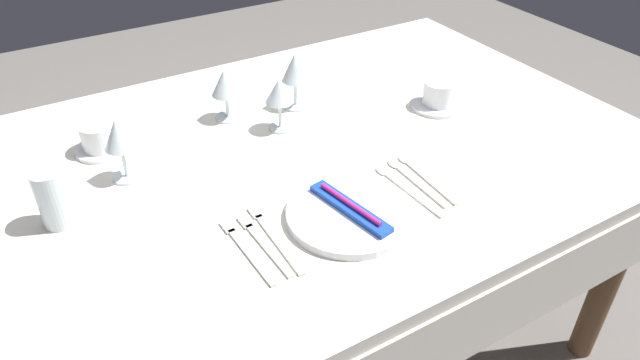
{
  "coord_description": "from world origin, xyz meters",
  "views": [
    {
      "loc": [
        -0.49,
        -1.03,
        1.49
      ],
      "look_at": [
        0.02,
        -0.16,
        0.76
      ],
      "focal_mm": 32.14,
      "sensor_mm": 36.0,
      "label": 1
    }
  ],
  "objects_px": {
    "spoon_soup": "(401,184)",
    "wine_glass_left": "(295,71)",
    "fork_salad": "(245,248)",
    "wine_glass_centre": "(279,94)",
    "drink_tumbler": "(55,201)",
    "fork_outer": "(273,236)",
    "wine_glass_right": "(225,85)",
    "wine_glass_far": "(119,138)",
    "spoon_tea": "(420,172)",
    "fork_inner": "(262,242)",
    "coffee_cup_right": "(100,135)",
    "coffee_cup_left": "(438,92)",
    "dinner_plate": "(350,214)",
    "toothbrush_package": "(350,207)",
    "spoon_dessert": "(409,176)"
  },
  "relations": [
    {
      "from": "fork_salad",
      "to": "toothbrush_package",
      "type": "bearing_deg",
      "value": -5.31
    },
    {
      "from": "fork_inner",
      "to": "wine_glass_centre",
      "type": "height_order",
      "value": "wine_glass_centre"
    },
    {
      "from": "fork_salad",
      "to": "coffee_cup_right",
      "type": "distance_m",
      "value": 0.52
    },
    {
      "from": "fork_outer",
      "to": "spoon_tea",
      "type": "bearing_deg",
      "value": 3.54
    },
    {
      "from": "spoon_soup",
      "to": "wine_glass_far",
      "type": "distance_m",
      "value": 0.62
    },
    {
      "from": "toothbrush_package",
      "to": "spoon_tea",
      "type": "distance_m",
      "value": 0.23
    },
    {
      "from": "fork_salad",
      "to": "drink_tumbler",
      "type": "distance_m",
      "value": 0.39
    },
    {
      "from": "toothbrush_package",
      "to": "spoon_soup",
      "type": "height_order",
      "value": "toothbrush_package"
    },
    {
      "from": "dinner_plate",
      "to": "fork_inner",
      "type": "height_order",
      "value": "dinner_plate"
    },
    {
      "from": "fork_inner",
      "to": "coffee_cup_right",
      "type": "height_order",
      "value": "coffee_cup_right"
    },
    {
      "from": "coffee_cup_right",
      "to": "spoon_dessert",
      "type": "bearing_deg",
      "value": -39.53
    },
    {
      "from": "wine_glass_left",
      "to": "coffee_cup_right",
      "type": "bearing_deg",
      "value": 175.19
    },
    {
      "from": "fork_inner",
      "to": "spoon_tea",
      "type": "height_order",
      "value": "spoon_tea"
    },
    {
      "from": "spoon_dessert",
      "to": "wine_glass_right",
      "type": "height_order",
      "value": "wine_glass_right"
    },
    {
      "from": "spoon_soup",
      "to": "wine_glass_left",
      "type": "relative_size",
      "value": 1.44
    },
    {
      "from": "dinner_plate",
      "to": "coffee_cup_left",
      "type": "distance_m",
      "value": 0.54
    },
    {
      "from": "fork_outer",
      "to": "wine_glass_far",
      "type": "xyz_separation_m",
      "value": [
        -0.19,
        0.34,
        0.1
      ]
    },
    {
      "from": "fork_outer",
      "to": "wine_glass_far",
      "type": "bearing_deg",
      "value": 119.01
    },
    {
      "from": "fork_inner",
      "to": "wine_glass_left",
      "type": "relative_size",
      "value": 1.35
    },
    {
      "from": "wine_glass_far",
      "to": "fork_outer",
      "type": "bearing_deg",
      "value": -60.99
    },
    {
      "from": "coffee_cup_left",
      "to": "drink_tumbler",
      "type": "xyz_separation_m",
      "value": [
        -0.98,
        0.0,
        0.01
      ]
    },
    {
      "from": "spoon_dessert",
      "to": "dinner_plate",
      "type": "bearing_deg",
      "value": -165.43
    },
    {
      "from": "wine_glass_centre",
      "to": "wine_glass_right",
      "type": "bearing_deg",
      "value": 128.38
    },
    {
      "from": "spoon_soup",
      "to": "drink_tumbler",
      "type": "distance_m",
      "value": 0.71
    },
    {
      "from": "fork_outer",
      "to": "fork_inner",
      "type": "distance_m",
      "value": 0.03
    },
    {
      "from": "coffee_cup_left",
      "to": "dinner_plate",
      "type": "bearing_deg",
      "value": -148.92
    },
    {
      "from": "fork_outer",
      "to": "coffee_cup_left",
      "type": "height_order",
      "value": "coffee_cup_left"
    },
    {
      "from": "wine_glass_centre",
      "to": "wine_glass_far",
      "type": "bearing_deg",
      "value": -177.32
    },
    {
      "from": "spoon_dessert",
      "to": "wine_glass_left",
      "type": "height_order",
      "value": "wine_glass_left"
    },
    {
      "from": "toothbrush_package",
      "to": "spoon_dessert",
      "type": "xyz_separation_m",
      "value": [
        0.19,
        0.05,
        -0.02
      ]
    },
    {
      "from": "wine_glass_left",
      "to": "wine_glass_centre",
      "type": "bearing_deg",
      "value": -136.99
    },
    {
      "from": "wine_glass_far",
      "to": "spoon_tea",
      "type": "bearing_deg",
      "value": -29.07
    },
    {
      "from": "fork_salad",
      "to": "coffee_cup_left",
      "type": "xyz_separation_m",
      "value": [
        0.69,
        0.26,
        0.04
      ]
    },
    {
      "from": "drink_tumbler",
      "to": "fork_salad",
      "type": "bearing_deg",
      "value": -42.53
    },
    {
      "from": "fork_inner",
      "to": "coffee_cup_left",
      "type": "relative_size",
      "value": 1.93
    },
    {
      "from": "fork_inner",
      "to": "coffee_cup_right",
      "type": "xyz_separation_m",
      "value": [
        -0.18,
        0.5,
        0.04
      ]
    },
    {
      "from": "toothbrush_package",
      "to": "spoon_tea",
      "type": "height_order",
      "value": "toothbrush_package"
    },
    {
      "from": "fork_outer",
      "to": "fork_salad",
      "type": "bearing_deg",
      "value": -174.54
    },
    {
      "from": "wine_glass_far",
      "to": "dinner_plate",
      "type": "bearing_deg",
      "value": -46.4
    },
    {
      "from": "spoon_soup",
      "to": "coffee_cup_right",
      "type": "relative_size",
      "value": 1.99
    },
    {
      "from": "fork_outer",
      "to": "wine_glass_right",
      "type": "xyz_separation_m",
      "value": [
        0.11,
        0.48,
        0.09
      ]
    },
    {
      "from": "wine_glass_far",
      "to": "fork_inner",
      "type": "bearing_deg",
      "value": -64.87
    },
    {
      "from": "fork_salad",
      "to": "fork_inner",
      "type": "bearing_deg",
      "value": -1.5
    },
    {
      "from": "fork_outer",
      "to": "wine_glass_left",
      "type": "height_order",
      "value": "wine_glass_left"
    },
    {
      "from": "wine_glass_right",
      "to": "fork_inner",
      "type": "bearing_deg",
      "value": -105.73
    },
    {
      "from": "fork_inner",
      "to": "spoon_tea",
      "type": "relative_size",
      "value": 0.95
    },
    {
      "from": "spoon_tea",
      "to": "wine_glass_right",
      "type": "distance_m",
      "value": 0.54
    },
    {
      "from": "fork_salad",
      "to": "wine_glass_centre",
      "type": "height_order",
      "value": "wine_glass_centre"
    },
    {
      "from": "toothbrush_package",
      "to": "fork_salad",
      "type": "relative_size",
      "value": 1.01
    },
    {
      "from": "fork_inner",
      "to": "spoon_soup",
      "type": "relative_size",
      "value": 0.94
    }
  ]
}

